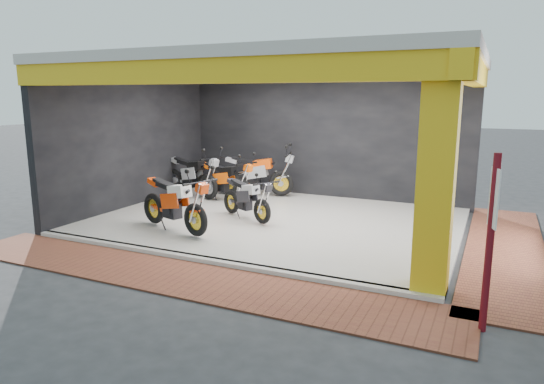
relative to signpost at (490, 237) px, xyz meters
The scene contains 17 objects.
ground 4.97m from the signpost, 159.60° to the left, with size 80.00×80.00×0.00m, color #2D2D30.
showroom_floor 5.94m from the signpost, 140.82° to the left, with size 8.00×6.00×0.10m, color white.
showroom_ceiling 6.29m from the signpost, 140.82° to the left, with size 8.40×6.40×0.20m, color beige.
back_wall 8.16m from the signpost, 123.66° to the left, with size 8.20×0.20×3.50m, color black.
left_wall 9.38m from the signpost, 156.88° to the left, with size 0.20×6.20×3.50m, color black.
corner_column 1.31m from the signpost, 129.44° to the left, with size 0.50×0.50×3.50m, color gold.
header_beam_front 5.01m from the signpost, behind, with size 8.40×0.30×0.40m, color gold.
header_beam_right 4.25m from the signpost, 97.95° to the left, with size 0.30×6.40×0.40m, color gold.
floor_kerb 4.71m from the signpost, behind, with size 8.00×0.20×0.10m, color white.
paver_front 4.68m from the signpost, behind, with size 9.00×1.40×0.03m, color brown.
paver_right 3.89m from the signpost, 85.55° to the left, with size 1.40×7.00×0.03m, color brown.
signpost is the anchor object (origin of this frame).
moto_hero 5.64m from the signpost, 162.99° to the left, with size 2.27×0.84×1.39m, color #E53B09, non-canonical shape.
moto_row_a 5.57m from the signpost, 146.15° to the left, with size 1.88×0.70×1.15m, color black, non-canonical shape.
moto_row_b 8.56m from the signpost, 145.78° to the left, with size 2.28×0.84×1.39m, color #95979C, non-canonical shape.
moto_row_c 8.13m from the signpost, 132.10° to the left, with size 2.35×0.87×1.43m, color #96979C, non-canonical shape.
moto_row_d 7.68m from the signpost, 141.60° to the left, with size 2.12×0.79×1.30m, color #FF5C0A, non-canonical shape.
Camera 1 is at (4.50, -7.91, 2.91)m, focal length 32.00 mm.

